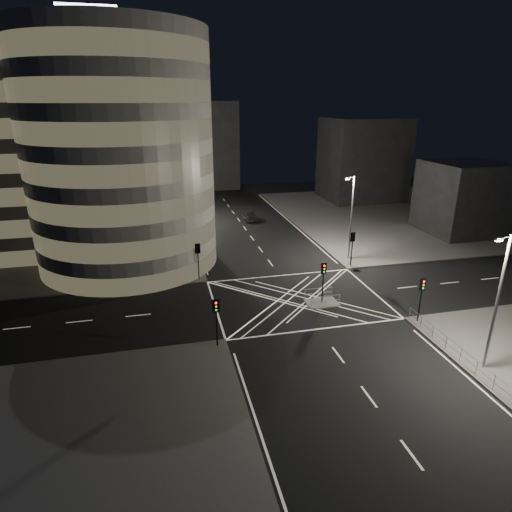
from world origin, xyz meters
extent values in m
plane|color=black|center=(0.00, 0.00, 0.00)|extent=(120.00, 120.00, 0.00)
cube|color=#4E4C49|center=(-29.00, 27.00, 0.07)|extent=(42.00, 42.00, 0.15)
cube|color=#4E4C49|center=(29.00, 27.00, 0.07)|extent=(42.00, 42.00, 0.15)
cube|color=slate|center=(2.00, -1.50, 0.07)|extent=(3.00, 2.00, 0.15)
cylinder|color=gray|center=(-16.00, 14.00, 12.65)|extent=(20.00, 20.00, 25.00)
cube|color=gray|center=(-26.00, 24.00, 12.65)|extent=(20.00, 18.00, 25.00)
cube|color=white|center=(-18.00, 16.00, 26.35)|extent=(6.00, 0.40, 2.00)
cube|color=black|center=(-18.00, 16.00, 25.45)|extent=(6.40, 0.50, 0.50)
cube|color=gray|center=(-22.00, 42.00, 11.15)|extent=(24.00, 16.00, 22.00)
cube|color=black|center=(26.00, 40.00, 7.65)|extent=(14.00, 12.00, 15.00)
cube|color=black|center=(30.00, 16.00, 5.15)|extent=(10.00, 10.00, 10.00)
cube|color=black|center=(-4.00, 58.00, 9.00)|extent=(18.00, 8.00, 18.00)
cylinder|color=black|center=(-10.50, 9.00, 1.81)|extent=(0.32, 0.32, 3.31)
ellipsoid|color=black|center=(-10.50, 9.00, 4.80)|extent=(4.86, 4.86, 5.59)
cylinder|color=black|center=(-10.50, 15.00, 2.08)|extent=(0.32, 0.32, 3.85)
ellipsoid|color=black|center=(-10.50, 15.00, 5.17)|extent=(4.25, 4.25, 4.89)
cylinder|color=black|center=(-10.50, 21.00, 2.09)|extent=(0.32, 0.32, 3.88)
ellipsoid|color=black|center=(-10.50, 21.00, 5.20)|extent=(4.28, 4.28, 4.92)
cylinder|color=black|center=(-10.50, 27.00, 1.74)|extent=(0.32, 0.32, 3.18)
ellipsoid|color=black|center=(-10.50, 27.00, 4.60)|extent=(4.62, 4.62, 5.31)
cylinder|color=black|center=(-10.50, 33.00, 1.52)|extent=(0.32, 0.32, 2.74)
ellipsoid|color=black|center=(-10.50, 33.00, 4.05)|extent=(4.22, 4.22, 4.86)
cylinder|color=black|center=(-8.80, 6.80, 1.65)|extent=(0.12, 0.12, 3.00)
cube|color=black|center=(-8.80, 6.80, 3.60)|extent=(0.28, 0.22, 0.90)
cube|color=black|center=(-8.80, 6.80, 3.60)|extent=(0.55, 0.04, 1.10)
cylinder|color=black|center=(-8.80, -6.80, 1.65)|extent=(0.12, 0.12, 3.00)
cube|color=black|center=(-8.80, -6.80, 3.60)|extent=(0.28, 0.22, 0.90)
cube|color=black|center=(-8.80, -6.80, 3.60)|extent=(0.55, 0.04, 1.10)
cylinder|color=black|center=(8.80, 6.80, 1.65)|extent=(0.12, 0.12, 3.00)
cube|color=black|center=(8.80, 6.80, 3.60)|extent=(0.28, 0.22, 0.90)
cube|color=black|center=(8.80, 6.80, 3.60)|extent=(0.55, 0.04, 1.10)
cylinder|color=black|center=(8.80, -6.80, 1.65)|extent=(0.12, 0.12, 3.00)
cube|color=black|center=(8.80, -6.80, 3.60)|extent=(0.28, 0.22, 0.90)
cube|color=black|center=(8.80, -6.80, 3.60)|extent=(0.55, 0.04, 1.10)
cylinder|color=black|center=(2.00, -1.50, 1.65)|extent=(0.12, 0.12, 3.00)
cube|color=black|center=(2.00, -1.50, 3.60)|extent=(0.28, 0.22, 0.90)
cube|color=black|center=(2.00, -1.50, 3.60)|extent=(0.55, 0.04, 1.10)
cylinder|color=slate|center=(-9.50, 12.00, 5.15)|extent=(0.20, 0.20, 10.00)
cylinder|color=slate|center=(-9.05, 12.00, 10.00)|extent=(0.90, 0.10, 0.10)
cube|color=slate|center=(-8.60, 12.00, 9.90)|extent=(0.50, 0.25, 0.18)
cube|color=white|center=(-8.60, 12.00, 9.79)|extent=(0.42, 0.20, 0.05)
cylinder|color=slate|center=(-9.50, 30.00, 5.15)|extent=(0.20, 0.20, 10.00)
cylinder|color=slate|center=(-9.05, 30.00, 10.00)|extent=(0.90, 0.10, 0.10)
cube|color=slate|center=(-8.60, 30.00, 9.90)|extent=(0.50, 0.25, 0.18)
cube|color=white|center=(-8.60, 30.00, 9.79)|extent=(0.42, 0.20, 0.05)
cylinder|color=slate|center=(9.50, 9.00, 5.15)|extent=(0.20, 0.20, 10.00)
cylinder|color=slate|center=(9.05, 9.00, 10.00)|extent=(0.90, 0.10, 0.10)
cube|color=slate|center=(8.60, 9.00, 9.90)|extent=(0.50, 0.25, 0.18)
cube|color=white|center=(8.60, 9.00, 9.79)|extent=(0.42, 0.20, 0.05)
cylinder|color=slate|center=(9.50, -14.00, 5.15)|extent=(0.20, 0.20, 10.00)
cylinder|color=slate|center=(9.05, -14.00, 10.00)|extent=(0.90, 0.10, 0.10)
cube|color=slate|center=(8.60, -14.00, 9.90)|extent=(0.50, 0.25, 0.18)
cube|color=white|center=(8.60, -14.00, 9.79)|extent=(0.42, 0.20, 0.05)
cube|color=slate|center=(8.30, -12.15, 0.70)|extent=(0.06, 11.70, 1.10)
cube|color=slate|center=(2.00, -2.40, 0.70)|extent=(2.80, 0.06, 1.10)
cube|color=slate|center=(2.00, -0.60, 0.70)|extent=(2.80, 0.06, 1.10)
imported|color=black|center=(1.50, 29.04, 0.69)|extent=(1.81, 4.28, 1.37)
camera|label=1|loc=(-12.44, -35.79, 18.28)|focal=30.00mm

